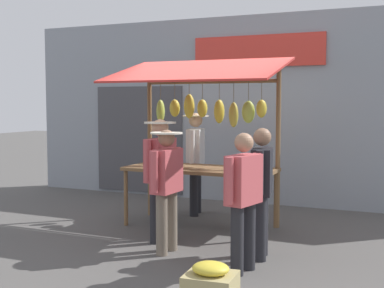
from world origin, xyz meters
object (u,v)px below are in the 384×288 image
at_px(shopper_with_ponytail, 167,182).
at_px(produce_crate_near, 211,285).
at_px(vendor_with_sunhat, 196,155).
at_px(market_stall, 201,121).
at_px(shopper_with_shopping_bag, 262,184).
at_px(shopper_in_grey_tee, 244,194).
at_px(shopper_in_striped_shirt, 160,170).

distance_m(shopper_with_ponytail, produce_crate_near, 1.85).
bearing_deg(shopper_with_ponytail, vendor_with_sunhat, 17.38).
height_order(market_stall, produce_crate_near, market_stall).
xyz_separation_m(vendor_with_sunhat, shopper_with_shopping_bag, (-1.69, 1.93, -0.11)).
xyz_separation_m(shopper_in_grey_tee, produce_crate_near, (-0.01, 0.97, -0.69)).
relative_size(shopper_in_striped_shirt, shopper_with_shopping_bag, 1.05).
bearing_deg(shopper_with_shopping_bag, shopper_with_ponytail, 91.58).
height_order(shopper_in_striped_shirt, shopper_with_shopping_bag, shopper_in_striped_shirt).
height_order(market_stall, shopper_in_striped_shirt, market_stall).
xyz_separation_m(market_stall, shopper_in_grey_tee, (-1.26, 1.82, -0.70)).
relative_size(vendor_with_sunhat, shopper_in_grey_tee, 1.10).
distance_m(vendor_with_sunhat, shopper_in_striped_shirt, 1.75).
relative_size(shopper_in_striped_shirt, shopper_with_ponytail, 1.07).
xyz_separation_m(market_stall, shopper_with_shopping_bag, (-1.29, 1.23, -0.68)).
distance_m(vendor_with_sunhat, shopper_with_shopping_bag, 2.56).
relative_size(shopper_in_grey_tee, produce_crate_near, 3.11).
height_order(market_stall, shopper_in_grey_tee, market_stall).
bearing_deg(market_stall, shopper_in_striped_shirt, 81.70).
bearing_deg(shopper_in_striped_shirt, market_stall, -4.27).
relative_size(shopper_with_shopping_bag, produce_crate_near, 3.17).
xyz_separation_m(shopper_in_grey_tee, shopper_in_striped_shirt, (1.42, -0.80, 0.09)).
relative_size(shopper_with_ponytail, produce_crate_near, 3.10).
distance_m(shopper_with_shopping_bag, produce_crate_near, 1.72).
xyz_separation_m(shopper_in_grey_tee, shopper_with_shopping_bag, (-0.03, -0.60, 0.02)).
xyz_separation_m(shopper_in_striped_shirt, shopper_with_ponytail, (-0.32, 0.46, -0.08)).
relative_size(market_stall, produce_crate_near, 5.13).
relative_size(shopper_with_ponytail, shopper_with_shopping_bag, 0.98).
bearing_deg(produce_crate_near, shopper_with_shopping_bag, -90.49).
distance_m(market_stall, vendor_with_sunhat, 0.99).
relative_size(shopper_in_grey_tee, shopper_with_shopping_bag, 0.98).
height_order(market_stall, shopper_with_shopping_bag, market_stall).
distance_m(shopper_in_striped_shirt, shopper_with_ponytail, 0.56).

